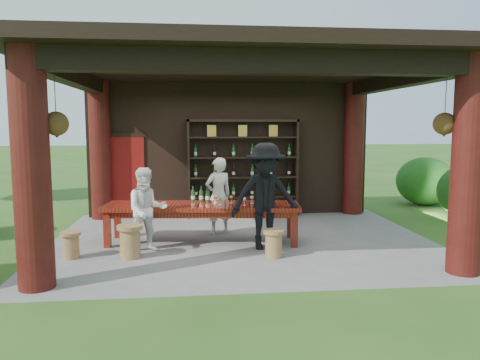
{
  "coord_description": "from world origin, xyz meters",
  "views": [
    {
      "loc": [
        -1.0,
        -8.98,
        2.26
      ],
      "look_at": [
        0.0,
        0.4,
        1.15
      ],
      "focal_mm": 35.0,
      "sensor_mm": 36.0,
      "label": 1
    }
  ],
  "objects": [
    {
      "name": "guest_woman",
      "position": [
        -1.78,
        -0.66,
        0.76
      ],
      "size": [
        0.86,
        0.75,
        1.52
      ],
      "primitive_type": "imported",
      "rotation": [
        0.0,
        0.0,
        0.26
      ],
      "color": "white",
      "rests_on": "ground"
    },
    {
      "name": "stool_near_right",
      "position": [
        0.4,
        -1.26,
        0.25
      ],
      "size": [
        0.36,
        0.36,
        0.48
      ],
      "rotation": [
        0.0,
        0.0,
        -0.02
      ],
      "color": "olive",
      "rests_on": "ground"
    },
    {
      "name": "shrubs",
      "position": [
        2.18,
        0.41,
        0.55
      ],
      "size": [
        13.38,
        7.39,
        1.36
      ],
      "color": "#194C14",
      "rests_on": "ground"
    },
    {
      "name": "stool_far_left",
      "position": [
        -3.04,
        -0.95,
        0.24
      ],
      "size": [
        0.35,
        0.35,
        0.46
      ],
      "rotation": [
        0.0,
        0.0,
        -0.03
      ],
      "color": "olive",
      "rests_on": "ground"
    },
    {
      "name": "table_bottles",
      "position": [
        -0.81,
        0.22,
        0.9
      ],
      "size": [
        0.37,
        0.16,
        0.31
      ],
      "color": "#194C1E",
      "rests_on": "tasting_table"
    },
    {
      "name": "ground",
      "position": [
        0.0,
        0.0,
        0.0
      ],
      "size": [
        90.0,
        90.0,
        0.0
      ],
      "primitive_type": "plane",
      "color": "#2D5119",
      "rests_on": "ground"
    },
    {
      "name": "guest_man",
      "position": [
        0.35,
        -0.66,
        0.97
      ],
      "size": [
        1.3,
        0.8,
        1.94
      ],
      "primitive_type": "imported",
      "rotation": [
        0.0,
        0.0,
        0.07
      ],
      "color": "black",
      "rests_on": "ground"
    },
    {
      "name": "wine_shelf",
      "position": [
        0.29,
        2.45,
        1.2
      ],
      "size": [
        2.73,
        0.41,
        2.4
      ],
      "color": "black",
      "rests_on": "ground"
    },
    {
      "name": "napkin_basket",
      "position": [
        -1.89,
        -0.09,
        0.82
      ],
      "size": [
        0.28,
        0.21,
        0.14
      ],
      "primitive_type": "cube",
      "rotation": [
        0.0,
        0.0,
        -0.1
      ],
      "color": "#BF6672",
      "rests_on": "tasting_table"
    },
    {
      "name": "stool_near_left",
      "position": [
        -2.04,
        -1.04,
        0.3
      ],
      "size": [
        0.43,
        0.43,
        0.57
      ],
      "rotation": [
        0.0,
        0.0,
        -0.11
      ],
      "color": "olive",
      "rests_on": "ground"
    },
    {
      "name": "host",
      "position": [
        -0.43,
        0.65,
        0.8
      ],
      "size": [
        0.68,
        0.57,
        1.59
      ],
      "primitive_type": "imported",
      "rotation": [
        0.0,
        0.0,
        3.53
      ],
      "color": "silver",
      "rests_on": "ground"
    },
    {
      "name": "tasting_table",
      "position": [
        -0.78,
        -0.08,
        0.64
      ],
      "size": [
        3.79,
        1.33,
        0.75
      ],
      "rotation": [
        0.0,
        0.0,
        -0.1
      ],
      "color": "#5D140D",
      "rests_on": "ground"
    },
    {
      "name": "pavilion",
      "position": [
        -0.01,
        0.43,
        2.13
      ],
      "size": [
        7.5,
        6.0,
        3.6
      ],
      "color": "slate",
      "rests_on": "ground"
    },
    {
      "name": "table_glasses",
      "position": [
        -0.17,
        -0.12,
        0.82
      ],
      "size": [
        0.91,
        0.43,
        0.15
      ],
      "color": "silver",
      "rests_on": "tasting_table"
    },
    {
      "name": "trees",
      "position": [
        3.16,
        2.16,
        3.37
      ],
      "size": [
        21.49,
        9.74,
        4.8
      ],
      "color": "#3F2819",
      "rests_on": "ground"
    }
  ]
}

